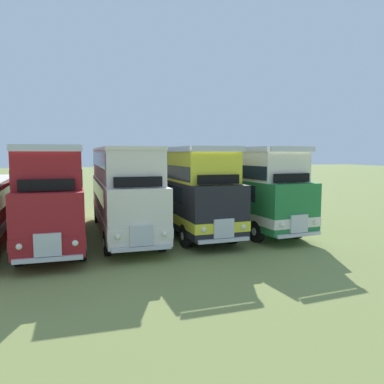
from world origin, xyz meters
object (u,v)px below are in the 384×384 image
Objects in this scene: bus_third_in_row at (123,187)px; bus_fifth_in_row at (241,186)px; bus_fourth_in_row at (184,187)px; bus_second_in_row at (55,192)px.

bus_fifth_in_row reaches higher than bus_third_in_row.
bus_fourth_in_row is 3.32m from bus_fifth_in_row.
bus_second_in_row is 3.32m from bus_third_in_row.
bus_second_in_row is at bearing 179.27° from bus_fifth_in_row.
bus_second_in_row is 1.13× the size of bus_fifth_in_row.
bus_fourth_in_row is at bearing -1.19° from bus_third_in_row.
bus_third_in_row is at bearing 178.81° from bus_fourth_in_row.
bus_fifth_in_row is at bearing -3.64° from bus_third_in_row.
bus_fifth_in_row is at bearing -0.73° from bus_second_in_row.
bus_fifth_in_row is (9.92, -0.13, -0.01)m from bus_second_in_row.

